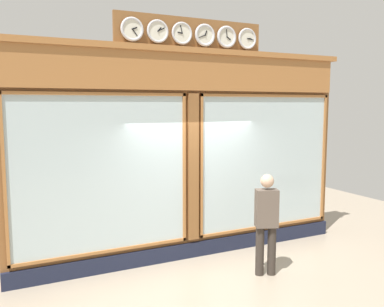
% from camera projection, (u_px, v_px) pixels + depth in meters
% --- Properties ---
extents(shop_facade, '(6.60, 0.42, 4.31)m').
position_uv_depth(shop_facade, '(189.00, 152.00, 7.58)').
color(shop_facade, brown).
rests_on(shop_facade, ground_plane).
extents(pedestrian, '(0.42, 0.34, 1.69)m').
position_uv_depth(pedestrian, '(266.00, 220.00, 6.78)').
color(pedestrian, '#312A24').
rests_on(pedestrian, ground_plane).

